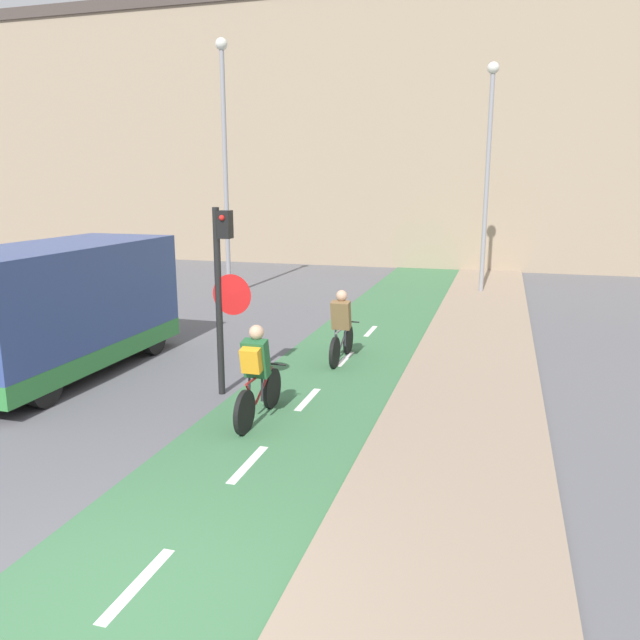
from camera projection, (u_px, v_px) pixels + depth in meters
The scene contains 9 objects.
ground_plane at pixel (103, 624), 5.01m from camera, with size 120.00×120.00×0.00m, color #5B5B60.
bike_lane at pixel (104, 623), 5.01m from camera, with size 2.56×60.00×0.02m.
building_row_background at pixel (440, 131), 26.87m from camera, with size 60.00×5.20×11.35m.
traffic_light_pole at pixel (223, 281), 10.07m from camera, with size 0.67×0.25×3.10m.
street_lamp_far at pixel (225, 145), 18.86m from camera, with size 0.36×0.36×7.64m.
street_lamp_sidewalk at pixel (488, 156), 19.33m from camera, with size 0.36×0.36×7.05m.
cyclist_near at pixel (257, 376), 9.13m from camera, with size 0.46×1.73×1.47m.
cyclist_far at pixel (341, 329), 12.28m from camera, with size 0.46×1.68×1.44m.
van at pixel (59, 311), 11.41m from camera, with size 2.05×5.02×2.39m.
Camera 1 is at (2.90, -3.70, 3.47)m, focal length 35.00 mm.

